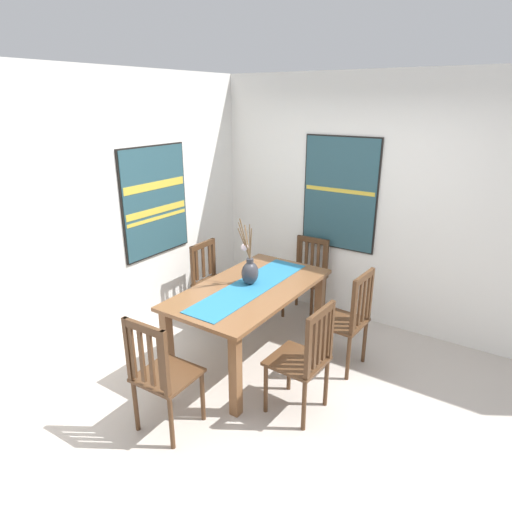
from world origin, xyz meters
TOP-DOWN VIEW (x-y plane):
  - ground_plane at (0.00, 0.00)m, footprint 6.40×6.40m
  - wall_back at (0.00, 1.86)m, footprint 6.40×0.12m
  - wall_side at (1.86, 0.00)m, footprint 0.12×6.40m
  - dining_table at (0.39, 0.55)m, footprint 1.65×0.90m
  - table_runner at (0.39, 0.55)m, footprint 1.51×0.36m
  - centerpiece_vase at (0.44, 0.59)m, footprint 0.26×0.17m
  - chair_0 at (1.56, 0.56)m, footprint 0.44×0.44m
  - chair_1 at (-0.02, -0.25)m, footprint 0.44×0.44m
  - chair_2 at (-0.80, 0.53)m, footprint 0.43×0.43m
  - chair_3 at (0.77, -0.27)m, footprint 0.44×0.44m
  - chair_4 at (0.82, 1.36)m, footprint 0.42×0.42m
  - painting_on_back_wall at (0.44, 1.79)m, footprint 0.88×0.05m
  - painting_on_side_wall at (1.79, 0.31)m, footprint 0.05×0.87m

SIDE VIEW (x-z plane):
  - ground_plane at x=0.00m, z-range -0.03..0.00m
  - chair_4 at x=0.82m, z-range 0.02..0.94m
  - chair_0 at x=1.56m, z-range 0.03..0.94m
  - chair_2 at x=-0.80m, z-range 0.02..0.99m
  - chair_3 at x=0.77m, z-range 0.01..1.00m
  - chair_1 at x=-0.02m, z-range 0.02..0.99m
  - dining_table at x=0.39m, z-range 0.26..1.03m
  - table_runner at x=0.39m, z-range 0.76..0.77m
  - centerpiece_vase at x=0.44m, z-range 0.56..1.24m
  - wall_back at x=0.00m, z-range 0.00..2.70m
  - wall_side at x=1.86m, z-range 0.00..2.70m
  - painting_on_back_wall at x=0.44m, z-range 0.84..1.98m
  - painting_on_side_wall at x=1.79m, z-range 0.80..2.06m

